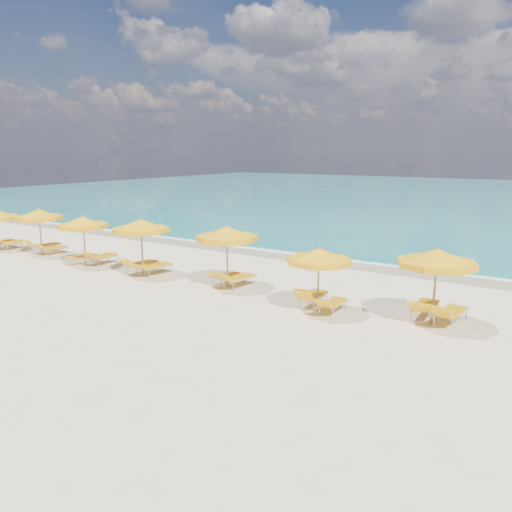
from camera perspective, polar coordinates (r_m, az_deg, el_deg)
The scene contains 25 objects.
ground_plane at distance 19.88m, azimuth -2.35°, elevation -4.14°, with size 120.00×120.00×0.00m, color beige.
ocean at distance 64.77m, azimuth 23.09°, elevation 6.17°, with size 120.00×80.00×0.30m, color #13706F.
wet_sand_band at distance 26.09m, azimuth 7.05°, elevation -0.31°, with size 120.00×2.60×0.01m, color tan.
foam_line at distance 26.80m, azimuth 7.80°, elevation -0.00°, with size 120.00×1.20×0.03m, color white.
whitecap_near at distance 37.19m, azimuth 5.22°, elevation 3.42°, with size 14.00×0.36×0.05m, color white.
umbrella_1 at distance 29.02m, azimuth -23.57°, elevation 4.33°, with size 2.74×2.74×2.52m.
umbrella_2 at distance 25.49m, azimuth -19.18°, elevation 3.62°, with size 2.45×2.45×2.47m.
umbrella_3 at distance 22.73m, azimuth -13.02°, elevation 3.33°, with size 2.99×2.99×2.60m.
umbrella_4 at distance 20.19m, azimuth -3.36°, elevation 2.52°, with size 2.96×2.96×2.59m.
umbrella_5 at distance 17.11m, azimuth 7.21°, elevation -0.06°, with size 2.79×2.79×2.32m.
umbrella_6 at distance 16.74m, azimuth 19.97°, elevation -0.28°, with size 2.61×2.61×2.55m.
lounger_0_left at distance 32.31m, azimuth -27.15°, elevation 1.23°, with size 0.76×1.78×0.86m.
lounger_0_right at distance 31.68m, azimuth -25.94°, elevation 1.16°, with size 0.66×1.86×0.80m.
lounger_1_left at distance 29.87m, azimuth -22.88°, elevation 0.85°, with size 0.68×1.96×0.82m.
lounger_1_right at distance 29.19m, azimuth -22.02°, elevation 0.60°, with size 0.81×1.68×0.68m.
lounger_2_left at distance 26.26m, azimuth -19.22°, elevation -0.38°, with size 0.86×1.77×0.61m.
lounger_2_right at distance 25.76m, azimuth -17.11°, elevation -0.39°, with size 0.81×1.95×0.84m.
lounger_3_left at distance 23.56m, azimuth -12.95°, elevation -1.25°, with size 0.70×1.98×0.90m.
lounger_3_right at distance 23.04m, azimuth -11.44°, elevation -1.52°, with size 0.89×2.06×0.72m.
lounger_4_left at distance 21.19m, azimuth -3.46°, elevation -2.57°, with size 0.72×1.72×0.68m.
lounger_4_right at distance 20.55m, azimuth -2.05°, elevation -2.92°, with size 0.93×2.01×0.83m.
lounger_5_left at distance 18.16m, azimuth 6.50°, elevation -5.02°, with size 0.75×1.86×0.91m.
lounger_5_right at distance 17.55m, azimuth 8.72°, elevation -5.78°, with size 0.60×1.71×0.73m.
lounger_6_left at distance 17.79m, azimuth 18.72°, elevation -5.93°, with size 0.74×2.04×0.86m.
lounger_6_right at distance 17.41m, azimuth 21.28°, elevation -6.52°, with size 0.88×1.99×0.89m.
Camera 1 is at (11.05, -15.58, 5.53)m, focal length 35.00 mm.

